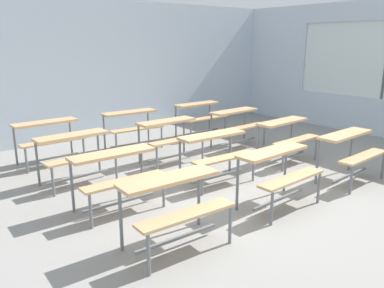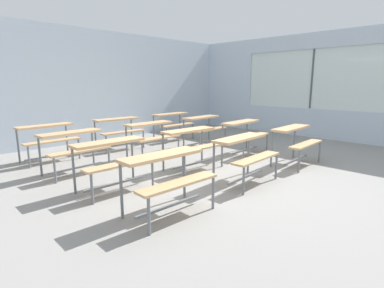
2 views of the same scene
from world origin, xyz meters
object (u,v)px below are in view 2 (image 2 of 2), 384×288
(desk_bench_r1c1, at_px, (192,139))
(desk_bench_r2c1, at_px, (152,131))
(desk_bench_r0c0, at_px, (167,169))
(desk_bench_r0c2, at_px, (296,136))
(desk_bench_r3c1, at_px, (119,126))
(desk_bench_r2c0, at_px, (74,142))
(desk_bench_r3c2, at_px, (173,120))
(desk_bench_r1c0, at_px, (113,154))
(desk_bench_r1c2, at_px, (245,130))
(desk_bench_r0c1, at_px, (245,149))
(desk_bench_r3c0, at_px, (48,134))
(desk_bench_r2c2, at_px, (204,124))

(desk_bench_r1c1, xyz_separation_m, desk_bench_r2c1, (0.06, 1.29, 0.00))
(desk_bench_r0c0, relative_size, desk_bench_r0c2, 1.00)
(desk_bench_r1c1, relative_size, desk_bench_r3c1, 1.00)
(desk_bench_r2c0, height_order, desk_bench_r3c2, same)
(desk_bench_r0c0, bearing_deg, desk_bench_r1c0, 93.37)
(desk_bench_r1c0, xyz_separation_m, desk_bench_r1c2, (3.32, -0.04, 0.00))
(desk_bench_r0c0, height_order, desk_bench_r1c0, same)
(desk_bench_r1c2, distance_m, desk_bench_r3c2, 2.48)
(desk_bench_r0c1, relative_size, desk_bench_r3c0, 1.01)
(desk_bench_r0c1, xyz_separation_m, desk_bench_r3c0, (-1.72, 3.70, 0.00))
(desk_bench_r3c2, bearing_deg, desk_bench_r1c2, -90.98)
(desk_bench_r2c1, bearing_deg, desk_bench_r1c0, -144.59)
(desk_bench_r1c0, bearing_deg, desk_bench_r2c0, 92.36)
(desk_bench_r3c0, bearing_deg, desk_bench_r1c0, -91.10)
(desk_bench_r0c0, xyz_separation_m, desk_bench_r2c1, (1.67, 2.47, 0.00))
(desk_bench_r1c1, bearing_deg, desk_bench_r2c1, 89.73)
(desk_bench_r0c2, bearing_deg, desk_bench_r2c0, 140.53)
(desk_bench_r1c1, xyz_separation_m, desk_bench_r3c2, (1.71, 2.48, 0.00))
(desk_bench_r0c1, height_order, desk_bench_r1c2, same)
(desk_bench_r0c2, height_order, desk_bench_r2c2, same)
(desk_bench_r2c0, relative_size, desk_bench_r2c2, 1.01)
(desk_bench_r2c0, xyz_separation_m, desk_bench_r2c2, (3.42, 0.00, 0.00))
(desk_bench_r0c2, distance_m, desk_bench_r1c2, 1.23)
(desk_bench_r2c0, bearing_deg, desk_bench_r1c0, -91.40)
(desk_bench_r0c1, bearing_deg, desk_bench_r3c2, 62.84)
(desk_bench_r1c2, bearing_deg, desk_bench_r3c2, 86.25)
(desk_bench_r3c1, xyz_separation_m, desk_bench_r3c2, (1.74, -0.02, 0.00))
(desk_bench_r1c1, distance_m, desk_bench_r2c0, 2.12)
(desk_bench_r0c0, height_order, desk_bench_r3c1, same)
(desk_bench_r2c1, bearing_deg, desk_bench_r3c0, 143.57)
(desk_bench_r2c2, distance_m, desk_bench_r3c0, 3.64)
(desk_bench_r1c1, bearing_deg, desk_bench_r0c1, -86.20)
(desk_bench_r3c0, bearing_deg, desk_bench_r1c1, -58.22)
(desk_bench_r3c1, bearing_deg, desk_bench_r1c1, -86.64)
(desk_bench_r1c0, relative_size, desk_bench_r3c0, 0.99)
(desk_bench_r2c0, xyz_separation_m, desk_bench_r3c2, (3.39, 1.18, 0.00))
(desk_bench_r0c1, height_order, desk_bench_r1c1, same)
(desk_bench_r0c1, relative_size, desk_bench_r2c2, 1.00)
(desk_bench_r1c0, relative_size, desk_bench_r1c2, 0.98)
(desk_bench_r1c1, bearing_deg, desk_bench_r2c0, 144.67)
(desk_bench_r1c1, bearing_deg, desk_bench_r3c1, 92.85)
(desk_bench_r3c2, bearing_deg, desk_bench_r0c2, -91.05)
(desk_bench_r1c2, distance_m, desk_bench_r3c1, 3.03)
(desk_bench_r0c1, relative_size, desk_bench_r2c0, 1.00)
(desk_bench_r0c2, height_order, desk_bench_r1c0, same)
(desk_bench_r1c1, relative_size, desk_bench_r2c2, 1.00)
(desk_bench_r1c1, bearing_deg, desk_bench_r0c0, -141.84)
(desk_bench_r2c0, bearing_deg, desk_bench_r3c1, 33.22)
(desk_bench_r2c0, relative_size, desk_bench_r3c0, 1.01)
(desk_bench_r2c0, distance_m, desk_bench_r3c2, 3.59)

